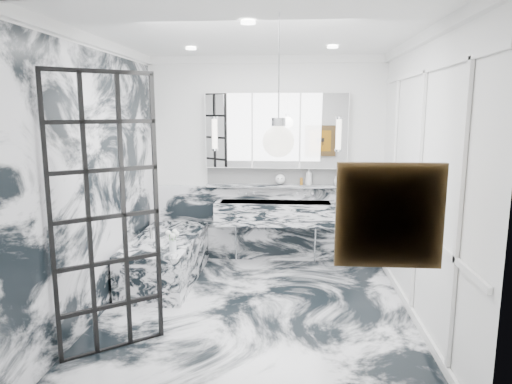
# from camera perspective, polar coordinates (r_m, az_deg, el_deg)

# --- Properties ---
(floor) EXTENTS (3.60, 3.60, 0.00)m
(floor) POSITION_cam_1_polar(r_m,az_deg,el_deg) (4.90, -0.19, -15.01)
(floor) COLOR silver
(floor) RESTS_ON ground
(ceiling) EXTENTS (3.60, 3.60, 0.00)m
(ceiling) POSITION_cam_1_polar(r_m,az_deg,el_deg) (4.50, -0.21, 19.31)
(ceiling) COLOR white
(ceiling) RESTS_ON wall_back
(wall_back) EXTENTS (3.60, 0.00, 3.60)m
(wall_back) POSITION_cam_1_polar(r_m,az_deg,el_deg) (6.27, 1.17, 3.87)
(wall_back) COLOR white
(wall_back) RESTS_ON floor
(wall_front) EXTENTS (3.60, 0.00, 3.60)m
(wall_front) POSITION_cam_1_polar(r_m,az_deg,el_deg) (2.74, -3.34, -4.32)
(wall_front) COLOR white
(wall_front) RESTS_ON floor
(wall_left) EXTENTS (0.00, 3.60, 3.60)m
(wall_left) POSITION_cam_1_polar(r_m,az_deg,el_deg) (4.89, -19.24, 1.54)
(wall_left) COLOR white
(wall_left) RESTS_ON floor
(wall_right) EXTENTS (0.00, 3.60, 3.60)m
(wall_right) POSITION_cam_1_polar(r_m,az_deg,el_deg) (4.64, 19.89, 1.07)
(wall_right) COLOR white
(wall_right) RESTS_ON floor
(marble_clad_back) EXTENTS (3.18, 0.05, 1.05)m
(marble_clad_back) POSITION_cam_1_polar(r_m,az_deg,el_deg) (6.40, 1.12, -3.96)
(marble_clad_back) COLOR silver
(marble_clad_back) RESTS_ON floor
(marble_clad_left) EXTENTS (0.02, 3.56, 2.68)m
(marble_clad_left) POSITION_cam_1_polar(r_m,az_deg,el_deg) (4.89, -19.04, 0.84)
(marble_clad_left) COLOR silver
(marble_clad_left) RESTS_ON floor
(panel_molding) EXTENTS (0.03, 3.40, 2.30)m
(panel_molding) POSITION_cam_1_polar(r_m,az_deg,el_deg) (4.65, 19.58, -0.14)
(panel_molding) COLOR white
(panel_molding) RESTS_ON floor
(soap_bottle_a) EXTENTS (0.12, 0.12, 0.23)m
(soap_bottle_a) POSITION_cam_1_polar(r_m,az_deg,el_deg) (6.20, 6.62, 1.94)
(soap_bottle_a) COLOR #8C5919
(soap_bottle_a) RESTS_ON ledge
(soap_bottle_b) EXTENTS (0.09, 0.09, 0.18)m
(soap_bottle_b) POSITION_cam_1_polar(r_m,az_deg,el_deg) (6.23, 10.26, 1.63)
(soap_bottle_b) COLOR #4C4C51
(soap_bottle_b) RESTS_ON ledge
(soap_bottle_c) EXTENTS (0.17, 0.17, 0.17)m
(soap_bottle_c) POSITION_cam_1_polar(r_m,az_deg,el_deg) (6.23, 10.33, 1.58)
(soap_bottle_c) COLOR silver
(soap_bottle_c) RESTS_ON ledge
(face_pot) EXTENTS (0.14, 0.14, 0.14)m
(face_pot) POSITION_cam_1_polar(r_m,az_deg,el_deg) (6.20, 3.04, 1.60)
(face_pot) COLOR white
(face_pot) RESTS_ON ledge
(amber_bottle) EXTENTS (0.04, 0.04, 0.10)m
(amber_bottle) POSITION_cam_1_polar(r_m,az_deg,el_deg) (6.21, 5.70, 1.34)
(amber_bottle) COLOR #8C5919
(amber_bottle) RESTS_ON ledge
(flower_vase) EXTENTS (0.08, 0.08, 0.12)m
(flower_vase) POSITION_cam_1_polar(r_m,az_deg,el_deg) (5.16, -10.36, -6.63)
(flower_vase) COLOR silver
(flower_vase) RESTS_ON bathtub
(crittall_door) EXTENTS (0.73, 0.56, 2.39)m
(crittall_door) POSITION_cam_1_polar(r_m,az_deg,el_deg) (4.06, -18.17, -2.99)
(crittall_door) COLOR black
(crittall_door) RESTS_ON floor
(artwork) EXTENTS (0.53, 0.05, 0.53)m
(artwork) POSITION_cam_1_polar(r_m,az_deg,el_deg) (2.79, 16.32, -2.83)
(artwork) COLOR #B68312
(artwork) RESTS_ON wall_front
(pendant_light) EXTENTS (0.23, 0.23, 0.23)m
(pendant_light) POSITION_cam_1_polar(r_m,az_deg,el_deg) (3.31, 2.82, 6.32)
(pendant_light) COLOR white
(pendant_light) RESTS_ON ceiling
(trough_sink) EXTENTS (1.60, 0.45, 0.30)m
(trough_sink) POSITION_cam_1_polar(r_m,az_deg,el_deg) (6.13, 2.41, -2.63)
(trough_sink) COLOR silver
(trough_sink) RESTS_ON wall_back
(ledge) EXTENTS (1.90, 0.14, 0.04)m
(ledge) POSITION_cam_1_polar(r_m,az_deg,el_deg) (6.23, 2.49, 0.76)
(ledge) COLOR silver
(ledge) RESTS_ON wall_back
(subway_tile) EXTENTS (1.90, 0.03, 0.23)m
(subway_tile) POSITION_cam_1_polar(r_m,az_deg,el_deg) (6.27, 2.52, 2.07)
(subway_tile) COLOR white
(subway_tile) RESTS_ON wall_back
(mirror_cabinet) EXTENTS (1.90, 0.16, 1.00)m
(mirror_cabinet) POSITION_cam_1_polar(r_m,az_deg,el_deg) (6.16, 2.54, 7.67)
(mirror_cabinet) COLOR white
(mirror_cabinet) RESTS_ON wall_back
(sconce_left) EXTENTS (0.07, 0.07, 0.40)m
(sconce_left) POSITION_cam_1_polar(r_m,az_deg,el_deg) (6.15, -5.21, 7.26)
(sconce_left) COLOR white
(sconce_left) RESTS_ON mirror_cabinet
(sconce_right) EXTENTS (0.07, 0.07, 0.40)m
(sconce_right) POSITION_cam_1_polar(r_m,az_deg,el_deg) (6.09, 10.30, 7.11)
(sconce_right) COLOR white
(sconce_right) RESTS_ON mirror_cabinet
(bathtub) EXTENTS (0.75, 1.65, 0.55)m
(bathtub) POSITION_cam_1_polar(r_m,az_deg,el_deg) (5.83, -11.16, -8.15)
(bathtub) COLOR silver
(bathtub) RESTS_ON floor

